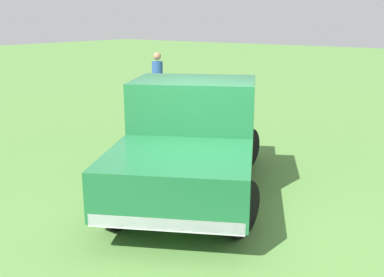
{
  "coord_description": "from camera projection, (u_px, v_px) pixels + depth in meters",
  "views": [
    {
      "loc": [
        4.89,
        3.39,
        2.74
      ],
      "look_at": [
        -0.75,
        -0.67,
        0.9
      ],
      "focal_mm": 42.79,
      "sensor_mm": 36.0,
      "label": 1
    }
  ],
  "objects": [
    {
      "name": "ground_plane",
      "position": [
        199.0,
        218.0,
        6.45
      ],
      "size": [
        80.0,
        80.0,
        0.0
      ],
      "primitive_type": "plane",
      "color": "#54843D"
    },
    {
      "name": "pickup_truck",
      "position": [
        193.0,
        135.0,
        7.29
      ],
      "size": [
        4.79,
        3.73,
        1.8
      ],
      "rotation": [
        0.0,
        0.0,
        0.48
      ],
      "color": "black",
      "rests_on": "ground_plane"
    },
    {
      "name": "person_bystander",
      "position": [
        158.0,
        78.0,
        13.65
      ],
      "size": [
        0.41,
        0.41,
        1.76
      ],
      "rotation": [
        0.0,
        0.0,
        5.92
      ],
      "color": "navy",
      "rests_on": "ground_plane"
    }
  ]
}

